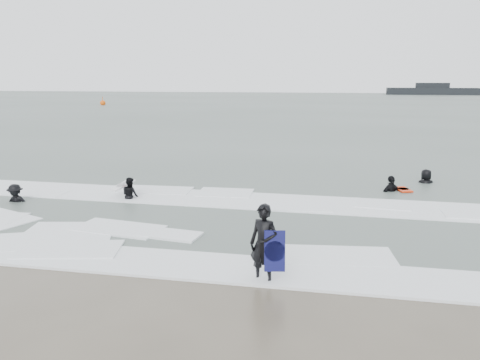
% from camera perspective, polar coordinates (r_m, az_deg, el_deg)
% --- Properties ---
extents(ground, '(320.00, 320.00, 0.00)m').
position_cam_1_polar(ground, '(12.78, -4.74, -9.48)').
color(ground, brown).
rests_on(ground, ground).
extents(sea, '(320.00, 320.00, 0.00)m').
position_cam_1_polar(sea, '(91.55, 9.96, 9.07)').
color(sea, '#47544C').
rests_on(sea, ground).
extents(surfer_centre, '(0.81, 0.66, 1.92)m').
position_cam_1_polar(surfer_centre, '(11.37, 2.85, -12.30)').
color(surfer_centre, black).
rests_on(surfer_centre, ground).
extents(surfer_wading, '(0.90, 0.86, 1.47)m').
position_cam_1_polar(surfer_wading, '(19.19, -13.19, -2.36)').
color(surfer_wading, black).
rests_on(surfer_wading, ground).
extents(surfer_breaker, '(1.11, 0.73, 1.62)m').
position_cam_1_polar(surfer_breaker, '(20.10, -25.63, -2.60)').
color(surfer_breaker, black).
rests_on(surfer_breaker, ground).
extents(surfer_right_near, '(1.16, 1.01, 1.87)m').
position_cam_1_polar(surfer_right_near, '(20.95, 17.93, -1.42)').
color(surfer_right_near, black).
rests_on(surfer_right_near, ground).
extents(surfer_right_far, '(0.98, 0.72, 1.84)m').
position_cam_1_polar(surfer_right_far, '(23.13, 21.67, -0.45)').
color(surfer_right_far, black).
rests_on(surfer_right_far, ground).
extents(surf_foam, '(30.03, 9.06, 0.09)m').
position_cam_1_polar(surf_foam, '(16.15, -0.96, -4.63)').
color(surf_foam, white).
rests_on(surf_foam, ground).
extents(bodyboards, '(12.08, 11.04, 1.25)m').
position_cam_1_polar(bodyboards, '(16.63, 3.51, -2.52)').
color(bodyboards, '#0F1047').
rests_on(bodyboards, ground).
extents(buoy, '(1.00, 1.00, 1.65)m').
position_cam_1_polar(buoy, '(91.47, -16.38, 8.99)').
color(buoy, '#E24F0A').
rests_on(buoy, ground).
extents(vessel_horizon, '(26.80, 4.79, 3.64)m').
position_cam_1_polar(vessel_horizon, '(158.74, 22.36, 10.06)').
color(vessel_horizon, black).
rests_on(vessel_horizon, ground).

